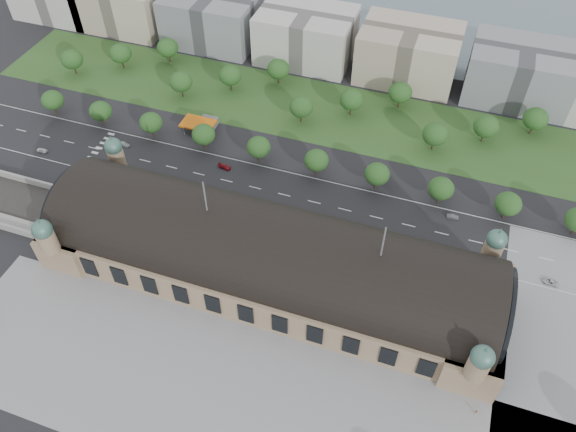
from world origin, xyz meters
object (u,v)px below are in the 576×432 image
(traffic_car_4, at_px, (280,209))
(bus_mid, at_px, (317,223))
(traffic_car_1, at_px, (124,144))
(traffic_car_0, at_px, (42,150))
(petrol_station, at_px, (204,123))
(parked_car_2, at_px, (120,185))
(pedestrian_0, at_px, (476,412))
(parked_car_3, at_px, (205,206))
(parked_car_0, at_px, (118,182))
(bus_west, at_px, (312,217))
(bus_east, at_px, (399,243))
(parked_car_4, at_px, (184,194))
(traffic_car_2, at_px, (188,185))
(parked_car_5, at_px, (241,218))
(parked_car_1, at_px, (126,188))
(traffic_car_5, at_px, (453,217))
(parked_car_6, at_px, (204,200))
(traffic_car_3, at_px, (225,167))
(traffic_car_6, at_px, (550,282))

(traffic_car_4, xyz_separation_m, bus_mid, (15.25, -2.94, 0.79))
(traffic_car_1, bearing_deg, traffic_car_0, 120.15)
(petrol_station, distance_m, parked_car_2, 46.51)
(pedestrian_0, bearing_deg, parked_car_3, 167.91)
(parked_car_3, relative_size, bus_mid, 0.39)
(traffic_car_4, xyz_separation_m, parked_car_0, (-64.66, -6.82, -0.02))
(bus_west, distance_m, bus_east, 32.36)
(parked_car_0, relative_size, bus_west, 0.41)
(parked_car_0, relative_size, parked_car_4, 0.91)
(parked_car_4, bearing_deg, traffic_car_2, 155.95)
(traffic_car_0, xyz_separation_m, parked_car_3, (76.82, -6.92, -0.08))
(parked_car_4, bearing_deg, parked_car_5, 49.49)
(traffic_car_1, xyz_separation_m, parked_car_0, (9.19, -20.46, -0.05))
(parked_car_0, bearing_deg, parked_car_1, 26.66)
(petrol_station, xyz_separation_m, parked_car_3, (19.80, -42.97, -2.23))
(traffic_car_5, distance_m, parked_car_6, 92.88)
(parked_car_1, height_order, bus_mid, bus_mid)
(petrol_station, bearing_deg, parked_car_0, -112.69)
(traffic_car_3, distance_m, parked_car_0, 41.81)
(bus_mid, bearing_deg, traffic_car_0, 92.71)
(petrol_station, distance_m, traffic_car_4, 58.87)
(traffic_car_3, distance_m, parked_car_6, 19.51)
(traffic_car_2, xyz_separation_m, traffic_car_6, (134.04, -2.43, -0.06))
(parked_car_5, bearing_deg, parked_car_3, -132.60)
(bus_east, height_order, pedestrian_0, bus_east)
(parked_car_0, bearing_deg, traffic_car_6, 51.82)
(parked_car_3, xyz_separation_m, bus_east, (72.41, 5.15, 0.81))
(bus_east, bearing_deg, parked_car_2, 97.58)
(parked_car_2, relative_size, parked_car_6, 1.06)
(petrol_station, relative_size, bus_mid, 1.28)
(traffic_car_5, relative_size, traffic_car_6, 0.84)
(parked_car_2, bearing_deg, traffic_car_2, 79.47)
(traffic_car_2, bearing_deg, bus_mid, 89.09)
(traffic_car_0, height_order, traffic_car_4, traffic_car_0)
(parked_car_2, bearing_deg, bus_east, 64.04)
(parked_car_5, distance_m, parked_car_6, 17.10)
(traffic_car_5, xyz_separation_m, parked_car_4, (-98.72, -21.97, 0.08))
(traffic_car_3, height_order, parked_car_3, traffic_car_3)
(traffic_car_5, xyz_separation_m, pedestrian_0, (16.29, -72.80, 0.16))
(parked_car_2, bearing_deg, traffic_car_3, 94.55)
(bus_west, bearing_deg, bus_mid, -133.41)
(traffic_car_2, xyz_separation_m, bus_mid, (53.21, -3.11, 0.75))
(traffic_car_5, relative_size, parked_car_6, 0.98)
(parked_car_3, bearing_deg, parked_car_4, -133.06)
(traffic_car_2, bearing_deg, parked_car_1, -64.91)
(parked_car_2, height_order, parked_car_6, parked_car_2)
(traffic_car_6, bearing_deg, traffic_car_0, -87.57)
(traffic_car_0, distance_m, bus_mid, 119.33)
(parked_car_3, distance_m, bus_east, 72.60)
(parked_car_4, distance_m, pedestrian_0, 125.73)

